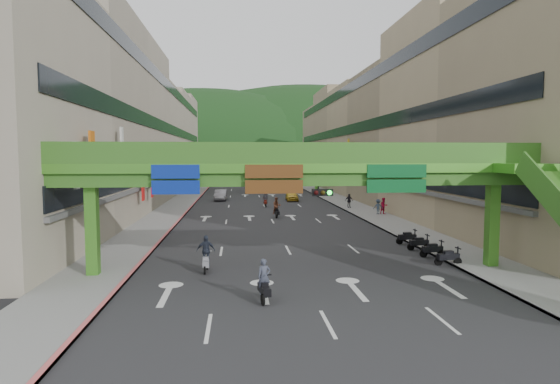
% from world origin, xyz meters
% --- Properties ---
extents(ground, '(320.00, 320.00, 0.00)m').
position_xyz_m(ground, '(0.00, 0.00, 0.00)').
color(ground, black).
rests_on(ground, ground).
extents(road_slab, '(18.00, 140.00, 0.02)m').
position_xyz_m(road_slab, '(0.00, 50.00, 0.01)').
color(road_slab, '#28282B').
rests_on(road_slab, ground).
extents(sidewalk_left, '(4.00, 140.00, 0.15)m').
position_xyz_m(sidewalk_left, '(-11.00, 50.00, 0.07)').
color(sidewalk_left, gray).
rests_on(sidewalk_left, ground).
extents(sidewalk_right, '(4.00, 140.00, 0.15)m').
position_xyz_m(sidewalk_right, '(11.00, 50.00, 0.07)').
color(sidewalk_right, gray).
rests_on(sidewalk_right, ground).
extents(curb_left, '(0.20, 140.00, 0.18)m').
position_xyz_m(curb_left, '(-9.10, 50.00, 0.09)').
color(curb_left, '#CC5959').
rests_on(curb_left, ground).
extents(curb_right, '(0.20, 140.00, 0.18)m').
position_xyz_m(curb_right, '(9.10, 50.00, 0.09)').
color(curb_right, gray).
rests_on(curb_right, ground).
extents(building_row_left, '(12.80, 95.00, 19.00)m').
position_xyz_m(building_row_left, '(-18.93, 50.00, 9.46)').
color(building_row_left, '#9E937F').
rests_on(building_row_left, ground).
extents(building_row_right, '(12.80, 95.00, 19.00)m').
position_xyz_m(building_row_right, '(18.93, 50.00, 9.46)').
color(building_row_right, gray).
rests_on(building_row_right, ground).
extents(overpass_near, '(28.00, 12.27, 7.10)m').
position_xyz_m(overpass_near, '(0.93, 5.38, 5.21)').
color(overpass_near, '#4C9E2D').
rests_on(overpass_near, ground).
extents(overpass_far, '(28.00, 2.20, 7.10)m').
position_xyz_m(overpass_far, '(0.00, 65.00, 5.40)').
color(overpass_far, '#4C9E2D').
rests_on(overpass_far, ground).
extents(hill_left, '(168.00, 140.00, 112.00)m').
position_xyz_m(hill_left, '(-15.00, 160.00, 0.00)').
color(hill_left, '#1C4419').
rests_on(hill_left, ground).
extents(hill_right, '(208.00, 176.00, 128.00)m').
position_xyz_m(hill_right, '(25.00, 180.00, 0.00)').
color(hill_right, '#1C4419').
rests_on(hill_right, ground).
extents(bunting_string, '(26.00, 0.36, 0.47)m').
position_xyz_m(bunting_string, '(0.00, 30.00, 5.96)').
color(bunting_string, black).
rests_on(bunting_string, ground).
extents(scooter_rider_near, '(0.67, 1.60, 1.90)m').
position_xyz_m(scooter_rider_near, '(-2.25, 1.00, 0.87)').
color(scooter_rider_near, black).
rests_on(scooter_rider_near, ground).
extents(scooter_rider_mid, '(0.94, 1.60, 2.12)m').
position_xyz_m(scooter_rider_mid, '(0.63, 28.64, 1.10)').
color(scooter_rider_mid, black).
rests_on(scooter_rider_mid, ground).
extents(scooter_rider_left, '(1.02, 1.60, 2.06)m').
position_xyz_m(scooter_rider_left, '(-5.15, 6.51, 1.03)').
color(scooter_rider_left, gray).
rests_on(scooter_rider_left, ground).
extents(scooter_rider_far, '(0.77, 1.60, 1.87)m').
position_xyz_m(scooter_rider_far, '(0.09, 39.09, 0.93)').
color(scooter_rider_far, maroon).
rests_on(scooter_rider_far, ground).
extents(parked_scooter_row, '(1.60, 7.20, 1.08)m').
position_xyz_m(parked_scooter_row, '(8.80, 10.00, 0.52)').
color(parked_scooter_row, black).
rests_on(parked_scooter_row, ground).
extents(car_silver, '(1.82, 4.75, 1.54)m').
position_xyz_m(car_silver, '(-5.78, 47.88, 0.77)').
color(car_silver, '#949399').
rests_on(car_silver, ground).
extents(car_yellow, '(1.80, 4.19, 1.41)m').
position_xyz_m(car_yellow, '(4.27, 46.37, 0.71)').
color(car_yellow, yellow).
rests_on(car_yellow, ground).
extents(pedestrian_red, '(1.01, 0.89, 1.76)m').
position_xyz_m(pedestrian_red, '(12.20, 29.39, 0.88)').
color(pedestrian_red, '#B90A2D').
rests_on(pedestrian_red, ground).
extents(pedestrian_dark, '(1.03, 0.57, 1.67)m').
position_xyz_m(pedestrian_dark, '(9.98, 35.95, 0.83)').
color(pedestrian_dark, black).
rests_on(pedestrian_dark, ground).
extents(pedestrian_blue, '(0.79, 0.55, 1.61)m').
position_xyz_m(pedestrian_blue, '(11.58, 29.41, 0.80)').
color(pedestrian_blue, '#354659').
rests_on(pedestrian_blue, ground).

